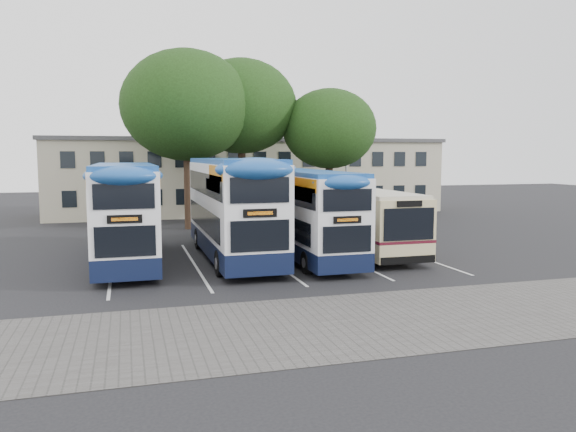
% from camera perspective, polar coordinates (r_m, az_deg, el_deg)
% --- Properties ---
extents(ground, '(120.00, 120.00, 0.00)m').
position_cam_1_polar(ground, '(22.65, 10.72, -6.21)').
color(ground, black).
rests_on(ground, ground).
extents(paving_strip, '(40.00, 6.00, 0.01)m').
position_cam_1_polar(paving_strip, '(17.45, 12.27, -9.98)').
color(paving_strip, '#595654').
rests_on(paving_strip, ground).
extents(bay_lines, '(14.12, 11.00, 0.01)m').
position_cam_1_polar(bay_lines, '(25.96, -1.77, -4.50)').
color(bay_lines, silver).
rests_on(bay_lines, ground).
extents(depot_building, '(32.40, 8.40, 6.20)m').
position_cam_1_polar(depot_building, '(47.80, -3.96, 4.19)').
color(depot_building, beige).
rests_on(depot_building, ground).
extents(lamp_post, '(0.25, 1.05, 9.06)m').
position_cam_1_polar(lamp_post, '(42.81, 5.96, 6.52)').
color(lamp_post, gray).
rests_on(lamp_post, ground).
extents(tree_left, '(8.37, 8.37, 11.56)m').
position_cam_1_polar(tree_left, '(37.26, -10.29, 10.98)').
color(tree_left, black).
rests_on(tree_left, ground).
extents(tree_mid, '(7.57, 7.57, 11.36)m').
position_cam_1_polar(tree_mid, '(39.12, -4.76, 11.02)').
color(tree_mid, black).
rests_on(tree_mid, ground).
extents(tree_right, '(6.46, 6.46, 9.38)m').
position_cam_1_polar(tree_right, '(39.20, 4.23, 8.81)').
color(tree_right, black).
rests_on(tree_right, ground).
extents(bus_dd_left, '(2.58, 10.64, 4.43)m').
position_cam_1_polar(bus_dd_left, '(26.05, -16.23, 0.71)').
color(bus_dd_left, '#0E1633').
rests_on(bus_dd_left, ground).
extents(bus_dd_mid, '(2.71, 11.19, 4.66)m').
position_cam_1_polar(bus_dd_mid, '(26.16, -5.68, 1.22)').
color(bus_dd_mid, '#0E1633').
rests_on(bus_dd_mid, ground).
extents(bus_dd_right, '(2.39, 9.88, 4.11)m').
position_cam_1_polar(bus_dd_right, '(26.07, 1.94, 0.57)').
color(bus_dd_right, '#0E1633').
rests_on(bus_dd_right, ground).
extents(bus_single, '(2.66, 10.45, 3.12)m').
position_cam_1_polar(bus_single, '(28.56, 7.15, 0.01)').
color(bus_single, beige).
rests_on(bus_single, ground).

